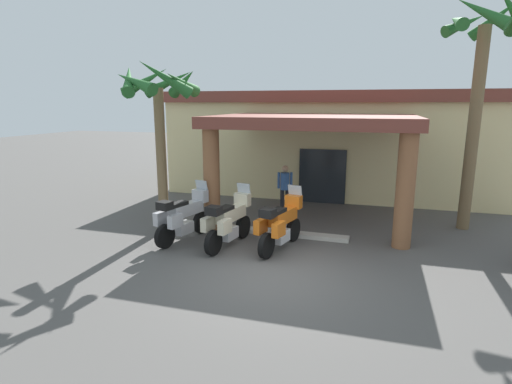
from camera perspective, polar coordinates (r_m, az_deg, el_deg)
ground_plane at (r=9.49m, az=2.36°, el=-11.42°), size 80.00×80.00×0.00m
motel_building at (r=18.78m, az=10.61°, el=7.17°), size 13.94×11.56×4.30m
motorcycle_silver at (r=11.64m, az=-10.21°, el=-3.42°), size 0.96×2.18×1.61m
motorcycle_cream at (r=11.01m, az=-3.90°, el=-4.16°), size 0.85×2.20×1.61m
motorcycle_orange at (r=10.77m, az=3.45°, el=-4.53°), size 0.94×2.18×1.61m
pedestrian at (r=14.34m, az=4.08°, el=0.90°), size 0.51×0.32×1.70m
palm_tree_near_portico at (r=13.81m, az=29.11°, el=15.44°), size 2.31×2.37×6.85m
palm_tree_roadside at (r=12.47m, az=-13.44°, el=12.65°), size 2.48×2.50×5.07m
curb_strip at (r=12.44m, az=-1.50°, el=-5.27°), size 6.20×0.36×0.12m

